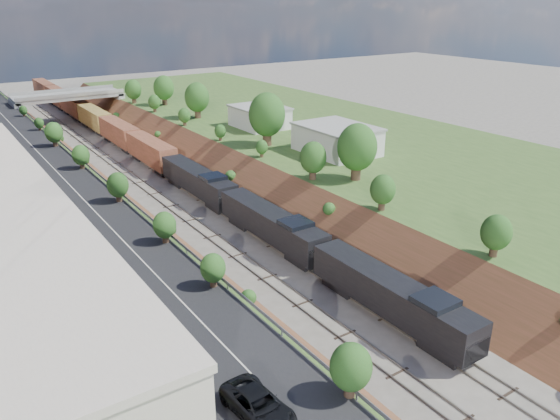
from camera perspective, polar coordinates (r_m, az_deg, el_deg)
The scene contains 14 objects.
platform_right at distance 99.05m, azimuth 7.17°, elevation 6.41°, with size 44.00×180.00×5.00m, color #385724.
embankment_left at distance 79.58m, azimuth -17.76°, elevation -0.13°, with size 7.07×180.00×7.07m, color brown.
embankment_right at distance 87.49m, azimuth -3.93°, elevation 2.80°, with size 7.07×180.00×7.07m, color brown.
rail_left_track at distance 81.97m, azimuth -12.18°, elevation 1.12°, with size 1.58×180.00×0.18m, color gray.
rail_right_track at distance 83.85m, azimuth -8.91°, elevation 1.82°, with size 1.58×180.00×0.18m, color gray.
road at distance 76.98m, azimuth -21.37°, elevation 2.68°, with size 8.00×180.00×0.10m, color black.
guardrail at distance 77.53m, azimuth -18.46°, elevation 3.58°, with size 0.10×171.00×0.70m.
overpass at distance 139.31m, azimuth -21.24°, elevation 10.51°, with size 24.50×8.30×7.40m.
white_building_near at distance 86.07m, azimuth 5.95°, elevation 7.28°, with size 9.00×12.00×4.00m, color silver.
white_building_far at distance 103.28m, azimuth -2.14°, elevation 9.63°, with size 8.00×10.00×3.60m, color silver.
tree_right_large at distance 72.57m, azimuth 8.07°, elevation 6.47°, with size 5.25×5.25×7.61m.
tree_left_crest at distance 42.35m, azimuth -3.68°, elevation -8.02°, with size 2.45×2.45×3.55m.
freight_train at distance 112.39m, azimuth -16.18°, elevation 7.63°, with size 3.18×161.62×4.72m.
suv at distance 33.39m, azimuth -2.26°, elevation -19.73°, with size 2.48×5.39×1.50m, color black.
Camera 1 is at (-30.04, -12.10, 27.79)m, focal length 35.00 mm.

